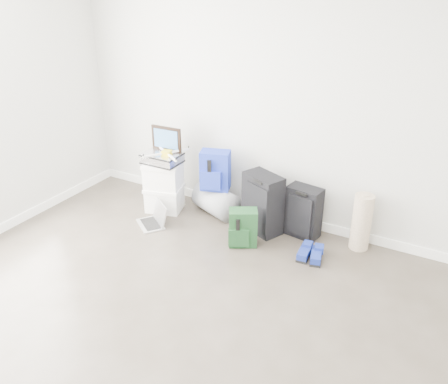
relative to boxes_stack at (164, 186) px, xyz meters
The scene contains 14 objects.
ground 2.32m from the boxes_stack, 63.87° to the right, with size 5.00×5.00×0.00m, color #383129.
room_envelope 2.69m from the boxes_stack, 63.67° to the right, with size 4.52×5.02×2.71m.
boxes_stack is the anchor object (origin of this frame).
briefcase 0.35m from the boxes_stack, 116.57° to the left, with size 0.41×0.30×0.12m, color #B2B2B7.
painting 0.56m from the boxes_stack, 90.00° to the left, with size 0.37×0.04×0.28m.
drone 0.44m from the boxes_stack, 14.04° to the right, with size 0.48×0.48×0.05m.
duffel_bag 0.63m from the boxes_stack, 18.94° to the left, with size 0.33×0.33×0.53m, color #909398.
blue_backpack 0.66m from the boxes_stack, 16.17° to the left, with size 0.37×0.32×0.45m.
large_suitcase 1.21m from the boxes_stack, ahead, with size 0.48×0.41×0.65m.
green_backpack 1.19m from the boxes_stack, 12.47° to the right, with size 0.33×0.31×0.40m.
carry_on 1.64m from the boxes_stack, ahead, with size 0.38×0.28×0.56m.
shoes 1.88m from the boxes_stack, ahead, with size 0.27×0.29×0.09m.
rolled_rug 2.23m from the boxes_stack, ahead, with size 0.19×0.19×0.59m, color gray.
laptop 0.44m from the boxes_stack, 72.82° to the right, with size 0.42×0.40×0.24m.
Camera 1 is at (2.02, -1.92, 2.63)m, focal length 38.00 mm.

